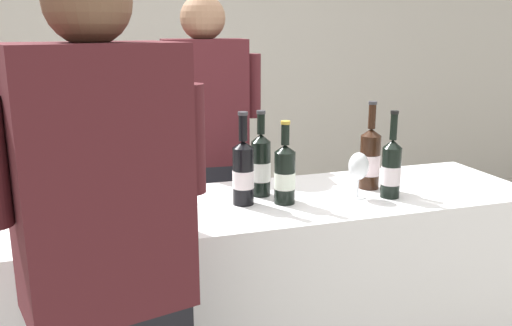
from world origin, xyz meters
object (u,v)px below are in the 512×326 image
object	(u,v)px
wine_bottle_6	(167,191)
person_guest	(110,318)
wine_bottle_4	(261,165)
person_server	(206,177)
wine_bottle_2	(70,177)
wine_glass	(359,168)
wine_bottle_5	(243,172)
wine_bottle_1	(285,174)
wine_bottle_0	(391,168)
wine_bottle_3	(370,158)

from	to	relation	value
wine_bottle_6	person_guest	distance (m)	0.49
wine_bottle_4	person_server	world-z (taller)	person_server
wine_bottle_2	person_server	distance (m)	0.83
wine_bottle_6	wine_glass	distance (m)	0.75
wine_bottle_4	wine_bottle_5	bearing A→B (deg)	-139.20
wine_bottle_2	person_server	bearing A→B (deg)	40.71
wine_bottle_2	wine_bottle_6	distance (m)	0.43
wine_glass	person_server	world-z (taller)	person_server
wine_bottle_1	wine_bottle_6	bearing A→B (deg)	-164.44
person_server	wine_glass	bearing A→B (deg)	-59.30
wine_bottle_5	wine_glass	xyz separation A→B (m)	(0.44, -0.06, -0.01)
wine_bottle_4	wine_bottle_6	world-z (taller)	wine_bottle_6
wine_bottle_4	wine_bottle_1	bearing A→B (deg)	-65.72
wine_bottle_0	wine_bottle_4	size ratio (longest dim) A/B	1.01
wine_bottle_0	person_guest	xyz separation A→B (m)	(-1.08, -0.46, -0.19)
wine_bottle_1	person_guest	size ratio (longest dim) A/B	0.18
wine_bottle_2	wine_bottle_4	size ratio (longest dim) A/B	0.99
wine_bottle_3	wine_glass	distance (m)	0.15
wine_bottle_1	wine_bottle_3	bearing A→B (deg)	10.98
wine_bottle_1	wine_bottle_2	bearing A→B (deg)	166.96
wine_bottle_3	wine_glass	bearing A→B (deg)	-136.13
wine_bottle_1	person_guest	xyz separation A→B (m)	(-0.67, -0.52, -0.19)
wine_bottle_4	person_server	distance (m)	0.62
wine_bottle_2	wine_glass	distance (m)	1.06
wine_bottle_5	wine_bottle_3	bearing A→B (deg)	4.18
wine_bottle_1	person_guest	world-z (taller)	person_guest
wine_bottle_4	person_guest	xyz separation A→B (m)	(-0.61, -0.64, -0.20)
wine_bottle_5	wine_bottle_4	bearing A→B (deg)	40.80
wine_bottle_0	wine_bottle_2	xyz separation A→B (m)	(-1.17, 0.23, 0.00)
wine_bottle_6	wine_bottle_4	bearing A→B (deg)	31.59
wine_bottle_3	wine_bottle_4	size ratio (longest dim) A/B	1.07
wine_glass	wine_bottle_5	bearing A→B (deg)	172.01
wine_bottle_2	wine_glass	xyz separation A→B (m)	(1.05, -0.20, -0.00)
wine_bottle_0	wine_glass	world-z (taller)	wine_bottle_0
wine_bottle_0	wine_bottle_5	size ratio (longest dim) A/B	0.97
wine_bottle_2	wine_bottle_1	bearing A→B (deg)	-13.04
wine_bottle_0	wine_bottle_3	bearing A→B (deg)	97.20
wine_bottle_6	person_guest	world-z (taller)	person_guest
person_guest	wine_bottle_2	bearing A→B (deg)	97.12
wine_bottle_0	wine_bottle_2	bearing A→B (deg)	168.80
wine_bottle_2	wine_glass	bearing A→B (deg)	-10.81
wine_bottle_0	wine_bottle_5	distance (m)	0.57
wine_bottle_3	wine_glass	size ratio (longest dim) A/B	1.99
wine_bottle_2	wine_bottle_3	bearing A→B (deg)	-4.86
wine_bottle_1	wine_bottle_4	bearing A→B (deg)	114.28
wine_bottle_2	person_guest	xyz separation A→B (m)	(0.09, -0.69, -0.20)
wine_bottle_6	person_guest	size ratio (longest dim) A/B	0.21
wine_bottle_1	wine_bottle_4	world-z (taller)	wine_bottle_4
wine_bottle_5	wine_bottle_1	bearing A→B (deg)	-13.84
wine_bottle_4	wine_bottle_6	xyz separation A→B (m)	(-0.40, -0.25, 0.00)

